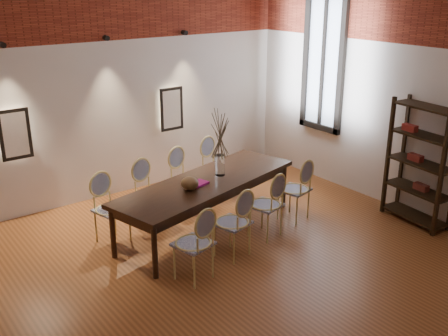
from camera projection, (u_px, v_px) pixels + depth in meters
floor at (234, 291)px, 6.05m from camera, size 7.00×7.00×0.02m
wall_back at (93, 75)px, 8.04m from camera, size 7.00×0.10×4.00m
wall_right at (434, 83)px, 7.37m from camera, size 0.10×7.00×4.00m
niche_left at (15, 134)px, 7.47m from camera, size 0.36×0.06×0.66m
niche_right at (171, 109)px, 8.94m from camera, size 0.36×0.06×0.66m
spot_fixture_left at (3, 45)px, 7.03m from camera, size 0.08×0.10×0.08m
spot_fixture_mid at (106, 38)px, 7.87m from camera, size 0.08×0.10×0.08m
spot_fixture_right at (185, 33)px, 8.66m from camera, size 0.08×0.10×0.08m
window_glass at (324, 57)px, 8.78m from camera, size 0.02×0.78×2.38m
window_frame at (324, 57)px, 8.76m from camera, size 0.08×0.90×2.50m
window_mullion at (324, 57)px, 8.76m from camera, size 0.06×0.06×2.40m
dining_table at (207, 205)px, 7.39m from camera, size 3.04×1.58×0.75m
chair_near_a at (193, 243)px, 6.12m from camera, size 0.53×0.53×0.94m
chair_near_b at (232, 223)px, 6.65m from camera, size 0.53×0.53×0.94m
chair_near_c at (265, 205)px, 7.17m from camera, size 0.53×0.53×0.94m
chair_near_d at (294, 189)px, 7.70m from camera, size 0.53×0.53×0.94m
chair_far_a at (112, 210)px, 7.02m from camera, size 0.53×0.53×0.94m
chair_far_b at (152, 194)px, 7.55m from camera, size 0.53×0.53×0.94m
chair_far_c at (186, 180)px, 8.07m from camera, size 0.53×0.53×0.94m
chair_far_d at (217, 167)px, 8.60m from camera, size 0.53×0.53×0.94m
vase at (220, 165)px, 7.42m from camera, size 0.14×0.14×0.30m
dried_branches at (220, 135)px, 7.27m from camera, size 0.50×0.50×0.70m
bowl at (190, 183)px, 6.92m from camera, size 0.24×0.24×0.18m
book at (198, 184)px, 7.11m from camera, size 0.29×0.24×0.03m
shelving_rack at (421, 163)px, 7.49m from camera, size 0.49×1.04×1.80m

